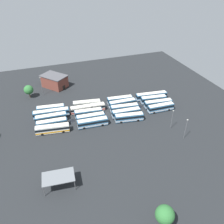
% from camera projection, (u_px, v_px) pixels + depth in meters
% --- Properties ---
extents(ground_plane, '(126.78, 126.78, 0.00)m').
position_uv_depth(ground_plane, '(107.00, 114.00, 100.84)').
color(ground_plane, black).
extents(bus_row0_slot0, '(15.02, 4.04, 3.34)m').
position_uv_depth(bus_row0_slot0, '(151.00, 96.00, 110.43)').
color(bus_row0_slot0, teal).
rests_on(bus_row0_slot0, ground_plane).
extents(bus_row0_slot1, '(11.96, 3.91, 3.34)m').
position_uv_depth(bus_row0_slot1, '(153.00, 99.00, 107.65)').
color(bus_row0_slot1, teal).
rests_on(bus_row0_slot1, ground_plane).
extents(bus_row0_slot2, '(12.78, 3.73, 3.34)m').
position_uv_depth(bus_row0_slot2, '(158.00, 104.00, 104.61)').
color(bus_row0_slot2, teal).
rests_on(bus_row0_slot2, ground_plane).
extents(bus_row0_slot3, '(11.84, 2.77, 3.34)m').
position_uv_depth(bus_row0_slot3, '(161.00, 108.00, 101.80)').
color(bus_row0_slot3, teal).
rests_on(bus_row0_slot3, ground_plane).
extents(bus_row1_slot0, '(11.78, 3.62, 3.34)m').
position_uv_depth(bus_row1_slot0, '(120.00, 100.00, 107.23)').
color(bus_row1_slot0, teal).
rests_on(bus_row1_slot0, ground_plane).
extents(bus_row1_slot1, '(12.21, 2.72, 3.34)m').
position_uv_depth(bus_row1_slot1, '(122.00, 104.00, 104.59)').
color(bus_row1_slot1, teal).
rests_on(bus_row1_slot1, ground_plane).
extents(bus_row1_slot2, '(12.29, 3.77, 3.34)m').
position_uv_depth(bus_row1_slot2, '(124.00, 108.00, 101.39)').
color(bus_row1_slot2, teal).
rests_on(bus_row1_slot2, ground_plane).
extents(bus_row1_slot3, '(12.34, 3.31, 3.34)m').
position_uv_depth(bus_row1_slot3, '(126.00, 113.00, 98.43)').
color(bus_row1_slot3, teal).
rests_on(bus_row1_slot3, ground_plane).
extents(bus_row1_slot4, '(11.92, 4.21, 3.34)m').
position_uv_depth(bus_row1_slot4, '(129.00, 117.00, 95.61)').
color(bus_row1_slot4, teal).
rests_on(bus_row1_slot4, ground_plane).
extents(bus_row2_slot0, '(12.29, 4.26, 3.34)m').
position_uv_depth(bus_row2_slot0, '(87.00, 104.00, 104.21)').
color(bus_row2_slot0, silver).
rests_on(bus_row2_slot0, ground_plane).
extents(bus_row2_slot1, '(14.97, 3.40, 3.34)m').
position_uv_depth(bus_row2_slot1, '(88.00, 108.00, 101.29)').
color(bus_row2_slot1, silver).
rests_on(bus_row2_slot1, ground_plane).
extents(bus_row2_slot2, '(11.82, 3.61, 3.34)m').
position_uv_depth(bus_row2_slot2, '(88.00, 113.00, 98.27)').
color(bus_row2_slot2, teal).
rests_on(bus_row2_slot2, ground_plane).
extents(bus_row2_slot3, '(11.74, 3.12, 3.34)m').
position_uv_depth(bus_row2_slot3, '(91.00, 118.00, 95.26)').
color(bus_row2_slot3, teal).
rests_on(bus_row2_slot3, ground_plane).
extents(bus_row2_slot4, '(12.24, 3.22, 3.34)m').
position_uv_depth(bus_row2_slot4, '(93.00, 122.00, 92.58)').
color(bus_row2_slot4, teal).
rests_on(bus_row2_slot4, ground_plane).
extents(bus_row3_slot0, '(11.96, 3.92, 3.34)m').
position_uv_depth(bus_row3_slot0, '(51.00, 109.00, 100.81)').
color(bus_row3_slot0, teal).
rests_on(bus_row3_slot0, ground_plane).
extents(bus_row3_slot1, '(15.00, 3.76, 3.34)m').
position_uv_depth(bus_row3_slot1, '(51.00, 113.00, 98.10)').
color(bus_row3_slot1, teal).
rests_on(bus_row3_slot1, ground_plane).
extents(bus_row3_slot2, '(12.68, 3.05, 3.34)m').
position_uv_depth(bus_row3_slot2, '(51.00, 118.00, 95.20)').
color(bus_row3_slot2, teal).
rests_on(bus_row3_slot2, ground_plane).
extents(bus_row3_slot3, '(11.94, 3.16, 3.34)m').
position_uv_depth(bus_row3_slot3, '(52.00, 123.00, 92.01)').
color(bus_row3_slot3, teal).
rests_on(bus_row3_slot3, ground_plane).
extents(bus_row3_slot4, '(12.90, 4.15, 3.34)m').
position_uv_depth(bus_row3_slot4, '(52.00, 129.00, 89.17)').
color(bus_row3_slot4, silver).
rests_on(bus_row3_slot4, ground_plane).
extents(depot_building, '(14.49, 15.06, 6.36)m').
position_uv_depth(depot_building, '(54.00, 81.00, 120.38)').
color(depot_building, brown).
rests_on(depot_building, ground_plane).
extents(maintenance_shelter, '(9.67, 6.33, 4.13)m').
position_uv_depth(maintenance_shelter, '(58.00, 177.00, 66.84)').
color(maintenance_shelter, slate).
rests_on(maintenance_shelter, ground_plane).
extents(lamp_post_by_building, '(0.56, 0.28, 8.51)m').
position_uv_depth(lamp_post_by_building, '(186.00, 128.00, 84.69)').
color(lamp_post_by_building, slate).
rests_on(lamp_post_by_building, ground_plane).
extents(lamp_post_near_entrance, '(0.56, 0.28, 8.35)m').
position_uv_depth(lamp_post_near_entrance, '(172.00, 119.00, 89.85)').
color(lamp_post_near_entrance, slate).
rests_on(lamp_post_near_entrance, ground_plane).
extents(lamp_post_mid_lot, '(0.56, 0.28, 9.56)m').
position_uv_depth(lamp_post_mid_lot, '(42.00, 85.00, 111.88)').
color(lamp_post_mid_lot, slate).
rests_on(lamp_post_mid_lot, ground_plane).
extents(tree_north_edge, '(4.42, 4.42, 6.36)m').
position_uv_depth(tree_north_edge, '(29.00, 90.00, 110.48)').
color(tree_north_edge, brown).
rests_on(tree_north_edge, ground_plane).
extents(tree_northwest, '(4.79, 4.79, 7.12)m').
position_uv_depth(tree_northwest, '(165.00, 215.00, 56.18)').
color(tree_northwest, brown).
rests_on(tree_northwest, ground_plane).
extents(puddle_near_shelter, '(2.36, 2.36, 0.01)m').
position_uv_depth(puddle_near_shelter, '(72.00, 121.00, 96.55)').
color(puddle_near_shelter, black).
rests_on(puddle_near_shelter, ground_plane).
extents(puddle_front_lane, '(2.90, 2.90, 0.01)m').
position_uv_depth(puddle_front_lane, '(139.00, 107.00, 105.66)').
color(puddle_front_lane, black).
rests_on(puddle_front_lane, ground_plane).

